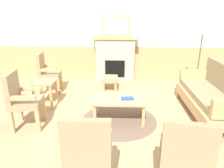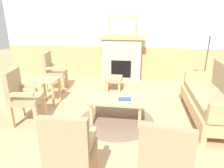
% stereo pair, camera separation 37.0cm
% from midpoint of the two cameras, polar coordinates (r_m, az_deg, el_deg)
% --- Properties ---
extents(ground_plane, '(14.00, 14.00, 0.00)m').
position_cam_midpoint_polar(ground_plane, '(3.95, 1.99, -9.27)').
color(ground_plane, tan).
extents(wall_back, '(7.20, 0.14, 2.70)m').
position_cam_midpoint_polar(wall_back, '(6.09, 4.89, 13.77)').
color(wall_back, white).
rests_on(wall_back, ground_plane).
extents(fireplace, '(1.30, 0.44, 1.28)m').
position_cam_midpoint_polar(fireplace, '(5.94, 4.56, 7.22)').
color(fireplace, '#A39989').
rests_on(fireplace, ground_plane).
extents(framed_picture, '(0.80, 0.04, 0.56)m').
position_cam_midpoint_polar(framed_picture, '(5.82, 4.80, 15.99)').
color(framed_picture, tan).
rests_on(framed_picture, fireplace).
extents(couch, '(0.70, 1.80, 0.98)m').
position_cam_midpoint_polar(couch, '(4.22, 28.75, -3.94)').
color(couch, tan).
rests_on(couch, ground_plane).
extents(coffee_table, '(0.96, 0.56, 0.44)m').
position_cam_midpoint_polar(coffee_table, '(3.68, 4.24, -4.90)').
color(coffee_table, tan).
rests_on(coffee_table, ground_plane).
extents(round_rug, '(1.40, 1.40, 0.01)m').
position_cam_midpoint_polar(round_rug, '(3.85, 4.09, -10.10)').
color(round_rug, brown).
rests_on(round_rug, ground_plane).
extents(book_on_table, '(0.24, 0.15, 0.03)m').
position_cam_midpoint_polar(book_on_table, '(3.61, 6.51, -4.24)').
color(book_on_table, navy).
rests_on(book_on_table, coffee_table).
extents(footstool, '(0.40, 0.40, 0.36)m').
position_cam_midpoint_polar(footstool, '(5.18, 2.62, 1.24)').
color(footstool, tan).
rests_on(footstool, ground_plane).
extents(armchair_near_fireplace, '(0.54, 0.54, 0.98)m').
position_cam_midpoint_polar(armchair_near_fireplace, '(3.82, -21.46, -2.79)').
color(armchair_near_fireplace, tan).
rests_on(armchair_near_fireplace, ground_plane).
extents(armchair_by_window_left, '(0.53, 0.53, 0.98)m').
position_cam_midpoint_polar(armchair_by_window_left, '(5.31, -14.37, 3.96)').
color(armchair_by_window_left, tan).
rests_on(armchair_by_window_left, ground_plane).
extents(armchair_front_left, '(0.50, 0.50, 0.98)m').
position_cam_midpoint_polar(armchair_front_left, '(2.24, -7.01, -17.90)').
color(armchair_front_left, tan).
rests_on(armchair_front_left, ground_plane).
extents(armchair_front_center, '(0.56, 0.56, 0.98)m').
position_cam_midpoint_polar(armchair_front_center, '(2.21, 19.69, -19.61)').
color(armchair_front_center, tan).
rests_on(armchair_front_center, ground_plane).
extents(side_table, '(0.44, 0.44, 0.55)m').
position_cam_midpoint_polar(side_table, '(4.54, -15.35, -0.08)').
color(side_table, tan).
rests_on(side_table, ground_plane).
extents(floor_lamp_by_couch, '(0.36, 0.36, 1.68)m').
position_cam_midpoint_polar(floor_lamp_by_couch, '(5.14, 27.84, 12.25)').
color(floor_lamp_by_couch, '#332D28').
rests_on(floor_lamp_by_couch, ground_plane).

